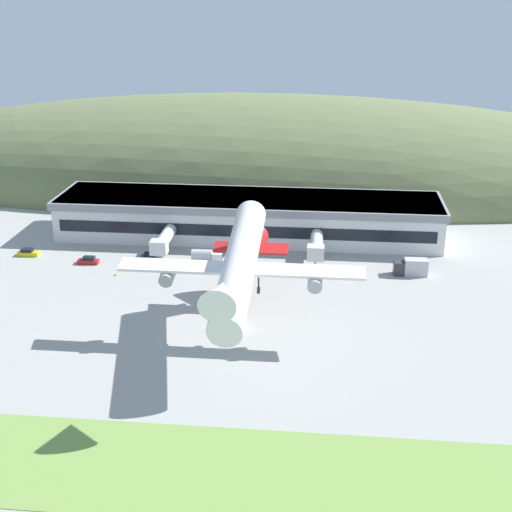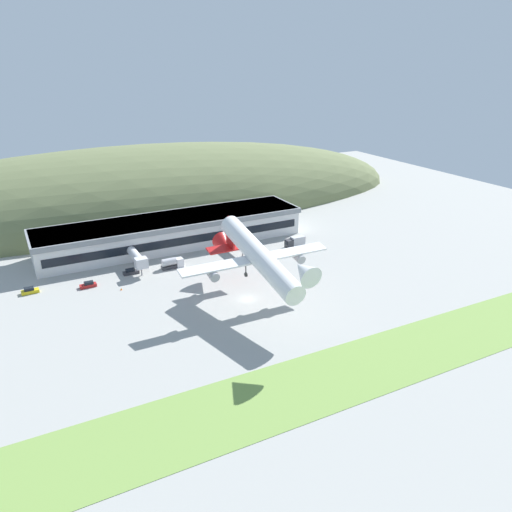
{
  "view_description": "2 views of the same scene",
  "coord_description": "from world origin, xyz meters",
  "px_view_note": "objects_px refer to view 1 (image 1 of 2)",
  "views": [
    {
      "loc": [
        13.97,
        -106.4,
        53.9
      ],
      "look_at": [
        3.45,
        -5.61,
        15.23
      ],
      "focal_mm": 50.0,
      "sensor_mm": 36.0,
      "label": 1
    },
    {
      "loc": [
        -50.76,
        -102.33,
        57.27
      ],
      "look_at": [
        0.14,
        -4.56,
        13.43
      ],
      "focal_mm": 35.0,
      "sensor_mm": 36.0,
      "label": 2
    }
  ],
  "objects_px": {
    "cargo_airplane": "(240,265)",
    "traffic_cone_0": "(115,274)",
    "fuel_truck": "(207,257)",
    "terminal_building": "(248,214)",
    "jetway_0": "(163,240)",
    "jetway_1": "(316,246)",
    "box_truck": "(411,267)",
    "service_car_0": "(151,257)",
    "service_car_1": "(28,253)",
    "service_car_2": "(88,261)"
  },
  "relations": [
    {
      "from": "service_car_2",
      "to": "box_truck",
      "type": "relative_size",
      "value": 0.65
    },
    {
      "from": "terminal_building",
      "to": "box_truck",
      "type": "xyz_separation_m",
      "value": [
        34.71,
        -20.05,
        -3.63
      ]
    },
    {
      "from": "jetway_0",
      "to": "jetway_1",
      "type": "bearing_deg",
      "value": 0.07
    },
    {
      "from": "service_car_2",
      "to": "box_truck",
      "type": "height_order",
      "value": "box_truck"
    },
    {
      "from": "terminal_building",
      "to": "fuel_truck",
      "type": "relative_size",
      "value": 13.25
    },
    {
      "from": "jetway_0",
      "to": "service_car_1",
      "type": "distance_m",
      "value": 29.34
    },
    {
      "from": "service_car_0",
      "to": "traffic_cone_0",
      "type": "height_order",
      "value": "service_car_0"
    },
    {
      "from": "terminal_building",
      "to": "cargo_airplane",
      "type": "height_order",
      "value": "cargo_airplane"
    },
    {
      "from": "terminal_building",
      "to": "traffic_cone_0",
      "type": "bearing_deg",
      "value": -131.37
    },
    {
      "from": "terminal_building",
      "to": "cargo_airplane",
      "type": "xyz_separation_m",
      "value": [
        4.59,
        -50.95,
        7.87
      ]
    },
    {
      "from": "jetway_0",
      "to": "service_car_1",
      "type": "height_order",
      "value": "jetway_0"
    },
    {
      "from": "cargo_airplane",
      "to": "box_truck",
      "type": "relative_size",
      "value": 6.89
    },
    {
      "from": "service_car_1",
      "to": "jetway_1",
      "type": "bearing_deg",
      "value": 1.33
    },
    {
      "from": "service_car_2",
      "to": "service_car_1",
      "type": "bearing_deg",
      "value": 167.06
    },
    {
      "from": "jetway_1",
      "to": "service_car_0",
      "type": "height_order",
      "value": "jetway_1"
    },
    {
      "from": "jetway_0",
      "to": "traffic_cone_0",
      "type": "bearing_deg",
      "value": -125.48
    },
    {
      "from": "terminal_building",
      "to": "traffic_cone_0",
      "type": "distance_m",
      "value": 35.92
    },
    {
      "from": "service_car_0",
      "to": "service_car_1",
      "type": "distance_m",
      "value": 26.62
    },
    {
      "from": "service_car_0",
      "to": "box_truck",
      "type": "xyz_separation_m",
      "value": [
        53.23,
        -2.65,
        0.91
      ]
    },
    {
      "from": "fuel_truck",
      "to": "terminal_building",
      "type": "bearing_deg",
      "value": 70.42
    },
    {
      "from": "box_truck",
      "to": "jetway_0",
      "type": "bearing_deg",
      "value": 175.65
    },
    {
      "from": "traffic_cone_0",
      "to": "box_truck",
      "type": "bearing_deg",
      "value": 6.52
    },
    {
      "from": "jetway_0",
      "to": "cargo_airplane",
      "type": "relative_size",
      "value": 0.27
    },
    {
      "from": "service_car_2",
      "to": "traffic_cone_0",
      "type": "bearing_deg",
      "value": -38.45
    },
    {
      "from": "service_car_1",
      "to": "traffic_cone_0",
      "type": "relative_size",
      "value": 7.58
    },
    {
      "from": "terminal_building",
      "to": "service_car_1",
      "type": "distance_m",
      "value": 48.66
    },
    {
      "from": "service_car_2",
      "to": "box_truck",
      "type": "bearing_deg",
      "value": 0.69
    },
    {
      "from": "service_car_1",
      "to": "traffic_cone_0",
      "type": "xyz_separation_m",
      "value": [
        21.63,
        -9.13,
        -0.38
      ]
    },
    {
      "from": "service_car_1",
      "to": "service_car_2",
      "type": "distance_m",
      "value": 14.62
    },
    {
      "from": "jetway_0",
      "to": "service_car_1",
      "type": "bearing_deg",
      "value": -177.29
    },
    {
      "from": "jetway_1",
      "to": "box_truck",
      "type": "relative_size",
      "value": 1.87
    },
    {
      "from": "jetway_1",
      "to": "traffic_cone_0",
      "type": "bearing_deg",
      "value": -164.98
    },
    {
      "from": "cargo_airplane",
      "to": "traffic_cone_0",
      "type": "relative_size",
      "value": 79.86
    },
    {
      "from": "cargo_airplane",
      "to": "traffic_cone_0",
      "type": "height_order",
      "value": "cargo_airplane"
    },
    {
      "from": "fuel_truck",
      "to": "traffic_cone_0",
      "type": "distance_m",
      "value": 18.87
    },
    {
      "from": "jetway_0",
      "to": "service_car_2",
      "type": "relative_size",
      "value": 2.91
    },
    {
      "from": "jetway_1",
      "to": "cargo_airplane",
      "type": "relative_size",
      "value": 0.27
    },
    {
      "from": "cargo_airplane",
      "to": "service_car_1",
      "type": "bearing_deg",
      "value": 146.13
    },
    {
      "from": "terminal_building",
      "to": "box_truck",
      "type": "height_order",
      "value": "terminal_building"
    },
    {
      "from": "service_car_0",
      "to": "fuel_truck",
      "type": "distance_m",
      "value": 12.03
    },
    {
      "from": "terminal_building",
      "to": "cargo_airplane",
      "type": "relative_size",
      "value": 1.87
    },
    {
      "from": "jetway_0",
      "to": "box_truck",
      "type": "height_order",
      "value": "jetway_0"
    },
    {
      "from": "service_car_1",
      "to": "fuel_truck",
      "type": "height_order",
      "value": "fuel_truck"
    },
    {
      "from": "fuel_truck",
      "to": "traffic_cone_0",
      "type": "height_order",
      "value": "fuel_truck"
    },
    {
      "from": "cargo_airplane",
      "to": "jetway_1",
      "type": "bearing_deg",
      "value": 72.17
    },
    {
      "from": "cargo_airplane",
      "to": "service_car_1",
      "type": "height_order",
      "value": "cargo_airplane"
    },
    {
      "from": "jetway_1",
      "to": "service_car_0",
      "type": "xyz_separation_m",
      "value": [
        -34.31,
        -1.24,
        -3.32
      ]
    },
    {
      "from": "fuel_truck",
      "to": "box_truck",
      "type": "height_order",
      "value": "box_truck"
    },
    {
      "from": "terminal_building",
      "to": "jetway_0",
      "type": "xyz_separation_m",
      "value": [
        -16.02,
        -16.19,
        -1.21
      ]
    },
    {
      "from": "service_car_1",
      "to": "fuel_truck",
      "type": "distance_m",
      "value": 38.59
    }
  ]
}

